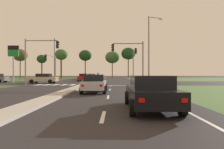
# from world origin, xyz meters

# --- Properties ---
(ground_plane) EXTENTS (200.00, 200.00, 0.00)m
(ground_plane) POSITION_xyz_m (0.00, 30.00, 0.00)
(ground_plane) COLOR #282628
(grass_verge_far_left) EXTENTS (35.00, 35.00, 0.01)m
(grass_verge_far_left) POSITION_xyz_m (-25.50, 54.50, 0.00)
(grass_verge_far_left) COLOR #385B2D
(grass_verge_far_left) RESTS_ON ground
(grass_verge_far_right) EXTENTS (35.00, 35.00, 0.01)m
(grass_verge_far_right) POSITION_xyz_m (25.50, 54.50, 0.00)
(grass_verge_far_right) COLOR #476B38
(grass_verge_far_right) RESTS_ON ground
(median_island_near) EXTENTS (1.20, 22.00, 0.14)m
(median_island_near) POSITION_xyz_m (0.00, 11.00, 0.07)
(median_island_near) COLOR #ADA89E
(median_island_near) RESTS_ON ground
(median_island_far) EXTENTS (1.20, 36.00, 0.14)m
(median_island_far) POSITION_xyz_m (0.00, 55.00, 0.07)
(median_island_far) COLOR gray
(median_island_far) RESTS_ON ground
(lane_dash_near) EXTENTS (0.14, 2.00, 0.01)m
(lane_dash_near) POSITION_xyz_m (3.50, 4.63, 0.01)
(lane_dash_near) COLOR silver
(lane_dash_near) RESTS_ON ground
(lane_dash_second) EXTENTS (0.14, 2.00, 0.01)m
(lane_dash_second) POSITION_xyz_m (3.50, 10.63, 0.01)
(lane_dash_second) COLOR silver
(lane_dash_second) RESTS_ON ground
(lane_dash_third) EXTENTS (0.14, 2.00, 0.01)m
(lane_dash_third) POSITION_xyz_m (3.50, 16.63, 0.01)
(lane_dash_third) COLOR silver
(lane_dash_third) RESTS_ON ground
(lane_dash_fourth) EXTENTS (0.14, 2.00, 0.01)m
(lane_dash_fourth) POSITION_xyz_m (3.50, 22.63, 0.01)
(lane_dash_fourth) COLOR silver
(lane_dash_fourth) RESTS_ON ground
(edge_line_right) EXTENTS (0.14, 24.00, 0.01)m
(edge_line_right) POSITION_xyz_m (6.85, 12.00, 0.01)
(edge_line_right) COLOR silver
(edge_line_right) RESTS_ON ground
(stop_bar_near) EXTENTS (6.40, 0.50, 0.01)m
(stop_bar_near) POSITION_xyz_m (3.80, 23.00, 0.01)
(stop_bar_near) COLOR silver
(stop_bar_near) RESTS_ON ground
(crosswalk_bar_near) EXTENTS (0.70, 2.80, 0.01)m
(crosswalk_bar_near) POSITION_xyz_m (-6.40, 24.80, 0.01)
(crosswalk_bar_near) COLOR silver
(crosswalk_bar_near) RESTS_ON ground
(crosswalk_bar_second) EXTENTS (0.70, 2.80, 0.01)m
(crosswalk_bar_second) POSITION_xyz_m (-5.25, 24.80, 0.01)
(crosswalk_bar_second) COLOR silver
(crosswalk_bar_second) RESTS_ON ground
(crosswalk_bar_third) EXTENTS (0.70, 2.80, 0.01)m
(crosswalk_bar_third) POSITION_xyz_m (-4.10, 24.80, 0.01)
(crosswalk_bar_third) COLOR silver
(crosswalk_bar_third) RESTS_ON ground
(crosswalk_bar_fourth) EXTENTS (0.70, 2.80, 0.01)m
(crosswalk_bar_fourth) POSITION_xyz_m (-2.95, 24.80, 0.01)
(crosswalk_bar_fourth) COLOR silver
(crosswalk_bar_fourth) RESTS_ON ground
(crosswalk_bar_fifth) EXTENTS (0.70, 2.80, 0.01)m
(crosswalk_bar_fifth) POSITION_xyz_m (-1.80, 24.80, 0.01)
(crosswalk_bar_fifth) COLOR silver
(crosswalk_bar_fifth) RESTS_ON ground
(crosswalk_bar_sixth) EXTENTS (0.70, 2.80, 0.01)m
(crosswalk_bar_sixth) POSITION_xyz_m (-0.65, 24.80, 0.01)
(crosswalk_bar_sixth) COLOR silver
(crosswalk_bar_sixth) RESTS_ON ground
(crosswalk_bar_seventh) EXTENTS (0.70, 2.80, 0.01)m
(crosswalk_bar_seventh) POSITION_xyz_m (0.50, 24.80, 0.01)
(crosswalk_bar_seventh) COLOR silver
(crosswalk_bar_seventh) RESTS_ON ground
(car_silver_near) EXTENTS (1.94, 4.16, 1.46)m
(car_silver_near) POSITION_xyz_m (2.31, 13.74, 0.75)
(car_silver_near) COLOR #B7B7BC
(car_silver_near) RESTS_ON ground
(car_white_second) EXTENTS (2.00, 4.54, 1.47)m
(car_white_second) POSITION_xyz_m (-2.27, 53.66, 0.76)
(car_white_second) COLOR silver
(car_white_second) RESTS_ON ground
(car_beige_third) EXTENTS (4.51, 2.09, 1.53)m
(car_beige_third) POSITION_xyz_m (-7.30, 29.05, 0.78)
(car_beige_third) COLOR #BCAD8E
(car_beige_third) RESTS_ON ground
(car_teal_fifth) EXTENTS (2.04, 4.44, 1.49)m
(car_teal_fifth) POSITION_xyz_m (-2.37, 46.90, 0.77)
(car_teal_fifth) COLOR #19565B
(car_teal_fifth) RESTS_ON ground
(car_red_sixth) EXTENTS (2.05, 4.41, 1.52)m
(car_red_sixth) POSITION_xyz_m (-2.27, 38.20, 0.78)
(car_red_sixth) COLOR #A31919
(car_red_sixth) RESTS_ON ground
(car_black_seventh) EXTENTS (2.01, 4.62, 1.46)m
(car_black_seventh) POSITION_xyz_m (5.45, 6.10, 0.75)
(car_black_seventh) COLOR black
(car_black_seventh) RESTS_ON ground
(traffic_signal_near_right) EXTENTS (4.20, 0.32, 5.66)m
(traffic_signal_near_right) POSITION_xyz_m (6.12, 23.40, 3.87)
(traffic_signal_near_right) COLOR gray
(traffic_signal_near_right) RESTS_ON ground
(traffic_signal_near_left) EXTENTS (4.50, 0.32, 6.06)m
(traffic_signal_near_left) POSITION_xyz_m (-6.05, 23.40, 4.14)
(traffic_signal_near_left) COLOR gray
(traffic_signal_near_left) RESTS_ON ground
(traffic_signal_far_right) EXTENTS (0.32, 5.01, 6.18)m
(traffic_signal_far_right) POSITION_xyz_m (7.60, 34.87, 4.25)
(traffic_signal_far_right) COLOR gray
(traffic_signal_far_right) RESTS_ON ground
(traffic_signal_far_left) EXTENTS (0.32, 5.84, 5.01)m
(traffic_signal_far_left) POSITION_xyz_m (-7.60, 34.32, 3.54)
(traffic_signal_far_left) COLOR gray
(traffic_signal_far_left) RESTS_ON ground
(street_lamp_second) EXTENTS (2.26, 0.97, 9.73)m
(street_lamp_second) POSITION_xyz_m (9.04, 26.43, 5.42)
(street_lamp_second) COLOR gray
(street_lamp_second) RESTS_ON ground
(street_lamp_third) EXTENTS (0.78, 2.20, 9.08)m
(street_lamp_third) POSITION_xyz_m (-8.90, 40.55, 5.08)
(street_lamp_third) COLOR gray
(street_lamp_third) RESTS_ON ground
(pedestrian_at_median) EXTENTS (0.34, 0.34, 1.72)m
(pedestrian_at_median) POSITION_xyz_m (0.25, 42.72, 1.18)
(pedestrian_at_median) COLOR #4C4C4C
(pedestrian_at_median) RESTS_ON median_island_far
(fuel_price_totem) EXTENTS (1.80, 0.24, 6.20)m
(fuel_price_totem) POSITION_xyz_m (-12.90, 30.82, 4.54)
(fuel_price_totem) COLOR silver
(fuel_price_totem) RESTS_ON ground
(treeline_near) EXTENTS (4.78, 4.78, 9.77)m
(treeline_near) POSITION_xyz_m (-27.72, 64.83, 7.71)
(treeline_near) COLOR #423323
(treeline_near) RESTS_ON ground
(treeline_second) EXTENTS (3.27, 3.27, 7.74)m
(treeline_second) POSITION_xyz_m (-20.03, 63.80, 6.26)
(treeline_second) COLOR #423323
(treeline_second) RESTS_ON ground
(treeline_third) EXTENTS (4.08, 4.08, 9.40)m
(treeline_third) POSITION_xyz_m (-13.29, 62.56, 7.56)
(treeline_third) COLOR #423323
(treeline_third) RESTS_ON ground
(treeline_fourth) EXTENTS (4.31, 4.31, 9.53)m
(treeline_fourth) POSITION_xyz_m (-5.97, 66.04, 7.65)
(treeline_fourth) COLOR #423323
(treeline_fourth) RESTS_ON ground
(treeline_fifth) EXTENTS (4.54, 4.54, 9.93)m
(treeline_fifth) POSITION_xyz_m (8.48, 62.95, 7.97)
(treeline_fifth) COLOR #423323
(treeline_fifth) RESTS_ON ground
(treeline_sixth) EXTENTS (4.81, 4.81, 9.11)m
(treeline_sixth) POSITION_xyz_m (3.25, 66.30, 7.04)
(treeline_sixth) COLOR #423323
(treeline_sixth) RESTS_ON ground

